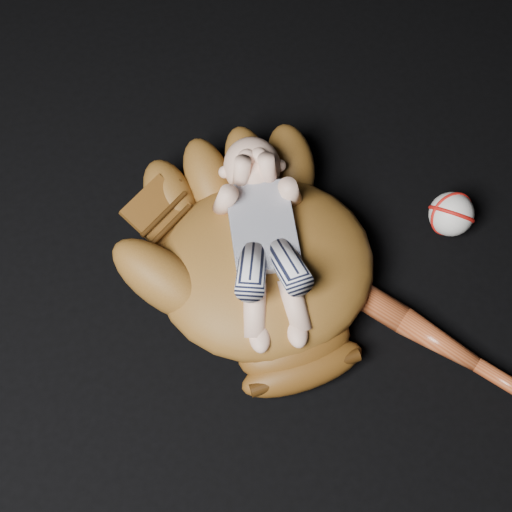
% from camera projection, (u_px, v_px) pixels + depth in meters
% --- Properties ---
extents(baseball_glove, '(0.47, 0.53, 0.16)m').
position_uv_depth(baseball_glove, '(266.00, 261.00, 1.13)').
color(baseball_glove, brown).
rests_on(baseball_glove, ground).
extents(newborn_baby, '(0.20, 0.37, 0.14)m').
position_uv_depth(newborn_baby, '(265.00, 242.00, 1.09)').
color(newborn_baby, beige).
rests_on(newborn_baby, baseball_glove).
extents(baseball_bat, '(0.35, 0.41, 0.05)m').
position_uv_depth(baseball_bat, '(418.00, 329.00, 1.14)').
color(baseball_bat, '#9F421E').
rests_on(baseball_bat, ground).
extents(baseball, '(0.10, 0.10, 0.08)m').
position_uv_depth(baseball, '(451.00, 214.00, 1.22)').
color(baseball, white).
rests_on(baseball, ground).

